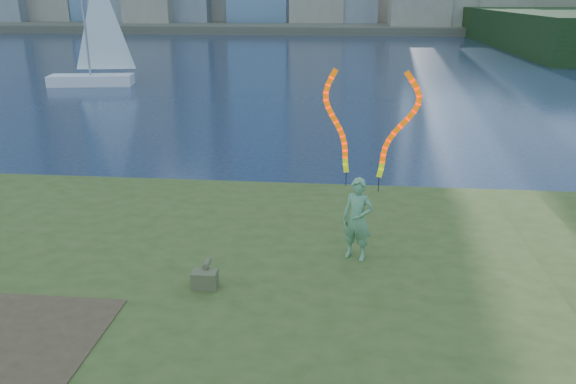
# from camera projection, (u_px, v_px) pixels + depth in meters

# --- Properties ---
(ground) EXTENTS (320.00, 320.00, 0.00)m
(ground) POSITION_uv_depth(u_px,v_px,m) (189.00, 294.00, 11.56)
(ground) COLOR #19253E
(ground) RESTS_ON ground
(grassy_knoll) EXTENTS (20.00, 18.00, 0.80)m
(grassy_knoll) POSITION_uv_depth(u_px,v_px,m) (152.00, 345.00, 9.30)
(grassy_knoll) COLOR #3A4A1A
(grassy_knoll) RESTS_ON ground
(far_shore) EXTENTS (320.00, 40.00, 1.20)m
(far_shore) POSITION_uv_depth(u_px,v_px,m) (330.00, 24.00, 100.45)
(far_shore) COLOR #4F493A
(far_shore) RESTS_ON ground
(woman_with_ribbons) EXTENTS (1.93, 0.79, 4.06)m
(woman_with_ribbons) POSITION_uv_depth(u_px,v_px,m) (359.00, 192.00, 10.91)
(woman_with_ribbons) COLOR #166F22
(woman_with_ribbons) RESTS_ON grassy_knoll
(canvas_bag) EXTENTS (0.46, 0.53, 0.43)m
(canvas_bag) POSITION_uv_depth(u_px,v_px,m) (205.00, 278.00, 10.16)
(canvas_bag) COLOR #4A532D
(canvas_bag) RESTS_ON grassy_knoll
(sailboat) EXTENTS (5.83, 2.65, 8.74)m
(sailboat) POSITION_uv_depth(u_px,v_px,m) (94.00, 63.00, 37.27)
(sailboat) COLOR white
(sailboat) RESTS_ON ground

